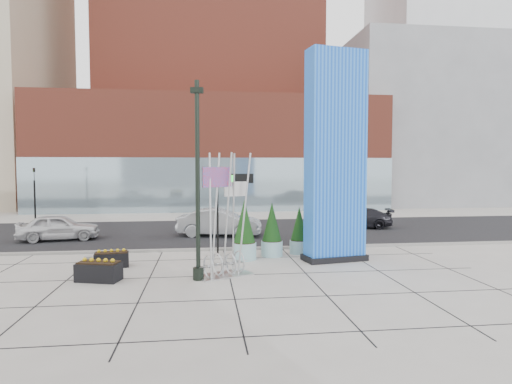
{
  "coord_description": "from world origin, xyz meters",
  "views": [
    {
      "loc": [
        0.05,
        -17.24,
        4.2
      ],
      "look_at": [
        2.41,
        2.0,
        3.04
      ],
      "focal_mm": 30.0,
      "sensor_mm": 36.0,
      "label": 1
    }
  ],
  "objects": [
    {
      "name": "tower_glass_front",
      "position": [
        1.0,
        22.2,
        2.5
      ],
      "size": [
        34.0,
        0.6,
        5.0
      ],
      "primitive_type": "cube",
      "color": "#8CA5B2",
      "rests_on": "ground"
    },
    {
      "name": "ground",
      "position": [
        0.0,
        0.0,
        0.0
      ],
      "size": [
        160.0,
        160.0,
        0.0
      ],
      "primitive_type": "plane",
      "color": "#9E9991",
      "rests_on": "ground"
    },
    {
      "name": "car_silver_mid",
      "position": [
        0.97,
        8.36,
        0.82
      ],
      "size": [
        5.25,
        2.75,
        1.64
      ],
      "primitive_type": "imported",
      "rotation": [
        0.0,
        0.0,
        1.36
      ],
      "color": "#9CA0A3",
      "rests_on": "ground"
    },
    {
      "name": "public_art_sculpture",
      "position": [
        0.82,
        -1.0,
        1.25
      ],
      "size": [
        2.33,
        1.83,
        4.75
      ],
      "rotation": [
        0.0,
        0.0,
        0.44
      ],
      "color": "silver",
      "rests_on": "ground"
    },
    {
      "name": "building_grey_parking",
      "position": [
        26.0,
        32.0,
        9.0
      ],
      "size": [
        20.0,
        18.0,
        18.0
      ],
      "primitive_type": "cube",
      "color": "slate",
      "rests_on": "ground"
    },
    {
      "name": "building_pale_office",
      "position": [
        36.0,
        48.0,
        27.5
      ],
      "size": [
        16.0,
        16.0,
        55.0
      ],
      "primitive_type": "cube",
      "color": "#B2B7BC",
      "rests_on": "ground"
    },
    {
      "name": "tower_podium",
      "position": [
        1.0,
        27.0,
        5.5
      ],
      "size": [
        34.0,
        10.0,
        11.0
      ],
      "primitive_type": "cube",
      "color": "brown",
      "rests_on": "ground"
    },
    {
      "name": "car_white_west",
      "position": [
        -8.14,
        8.0,
        0.74
      ],
      "size": [
        4.57,
        2.44,
        1.48
      ],
      "primitive_type": "imported",
      "rotation": [
        0.0,
        0.0,
        1.74
      ],
      "color": "silver",
      "rests_on": "ground"
    },
    {
      "name": "curb_edge",
      "position": [
        0.0,
        4.0,
        0.06
      ],
      "size": [
        80.0,
        0.3,
        0.12
      ],
      "primitive_type": "cube",
      "color": "gray",
      "rests_on": "ground"
    },
    {
      "name": "car_dark_east",
      "position": [
        10.45,
        10.69,
        0.67
      ],
      "size": [
        4.88,
        2.77,
        1.33
      ],
      "primitive_type": "imported",
      "rotation": [
        0.0,
        0.0,
        -1.78
      ],
      "color": "black",
      "rests_on": "ground"
    },
    {
      "name": "street_asphalt",
      "position": [
        0.0,
        10.0,
        0.01
      ],
      "size": [
        80.0,
        12.0,
        0.02
      ],
      "primitive_type": "cube",
      "color": "black",
      "rests_on": "ground"
    },
    {
      "name": "box_planter_south",
      "position": [
        -3.8,
        -1.2,
        0.39
      ],
      "size": [
        1.7,
        1.16,
        0.85
      ],
      "rotation": [
        0.0,
        0.0,
        -0.27
      ],
      "color": "black",
      "rests_on": "ground"
    },
    {
      "name": "round_planter_west",
      "position": [
        1.85,
        1.8,
        1.28
      ],
      "size": [
        1.08,
        1.08,
        2.71
      ],
      "color": "#91BEC3",
      "rests_on": "ground"
    },
    {
      "name": "round_planter_east",
      "position": [
        4.6,
        2.79,
        1.08
      ],
      "size": [
        0.91,
        0.91,
        2.28
      ],
      "color": "#91BEC3",
      "rests_on": "ground"
    },
    {
      "name": "box_planter_north",
      "position": [
        -3.8,
        1.0,
        0.35
      ],
      "size": [
        1.47,
        0.91,
        0.76
      ],
      "rotation": [
        0.0,
        0.0,
        0.17
      ],
      "color": "black",
      "rests_on": "ground"
    },
    {
      "name": "traffic_signal",
      "position": [
        -12.0,
        15.0,
        2.3
      ],
      "size": [
        0.15,
        0.18,
        4.1
      ],
      "color": "black",
      "rests_on": "ground"
    },
    {
      "name": "overhead_street_sign",
      "position": [
        1.34,
        2.8,
        3.31
      ],
      "size": [
        1.82,
        0.42,
        3.86
      ],
      "rotation": [
        0.0,
        0.0,
        0.15
      ],
      "color": "black",
      "rests_on": "ground"
    },
    {
      "name": "lamp_post",
      "position": [
        -0.17,
        -1.48,
        2.99
      ],
      "size": [
        0.48,
        0.4,
        7.31
      ],
      "rotation": [
        0.0,
        0.0,
        -0.17
      ],
      "color": "black",
      "rests_on": "ground"
    },
    {
      "name": "blue_pylon",
      "position": [
        5.83,
        1.12,
        4.48
      ],
      "size": [
        2.96,
        1.73,
        9.27
      ],
      "rotation": [
        0.0,
        0.0,
        0.19
      ],
      "color": "blue",
      "rests_on": "ground"
    },
    {
      "name": "round_planter_mid",
      "position": [
        3.2,
        2.37,
        1.2
      ],
      "size": [
        1.01,
        1.01,
        2.53
      ],
      "color": "#91BEC3",
      "rests_on": "ground"
    },
    {
      "name": "concrete_bollard",
      "position": [
        -4.53,
        0.17,
        0.32
      ],
      "size": [
        0.33,
        0.33,
        0.65
      ],
      "primitive_type": "cylinder",
      "color": "gray",
      "rests_on": "ground"
    }
  ]
}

